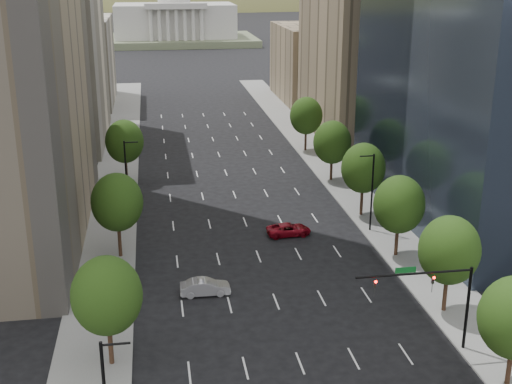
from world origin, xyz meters
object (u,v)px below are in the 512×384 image
traffic_signal (438,292)px  capitol (175,20)px  car_red_far (289,229)px  car_silver (205,287)px

traffic_signal → capitol: (-10.53, 219.71, 3.40)m
traffic_signal → car_red_far: bearing=104.1°
car_silver → car_red_far: 16.51m
capitol → traffic_signal: bearing=-87.3°
capitol → car_red_far: size_ratio=12.23×
traffic_signal → car_red_far: 26.35m
car_red_far → traffic_signal: bearing=-169.7°
capitol → car_silver: capitol is taller
traffic_signal → capitol: 219.99m
capitol → car_silver: 207.63m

